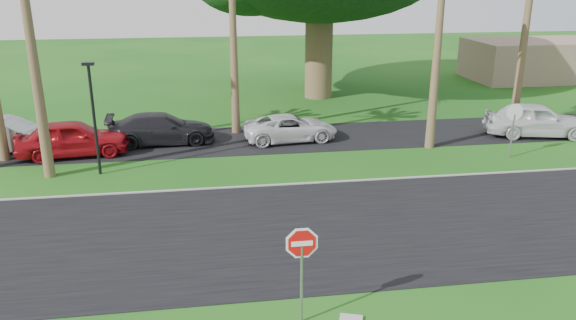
% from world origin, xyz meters
% --- Properties ---
extents(ground, '(120.00, 120.00, 0.00)m').
position_xyz_m(ground, '(0.00, 0.00, 0.00)').
color(ground, '#124912').
rests_on(ground, ground).
extents(road, '(120.00, 8.00, 0.02)m').
position_xyz_m(road, '(0.00, 2.00, 0.01)').
color(road, black).
rests_on(road, ground).
extents(parking_strip, '(120.00, 5.00, 0.02)m').
position_xyz_m(parking_strip, '(0.00, 12.50, 0.01)').
color(parking_strip, black).
rests_on(parking_strip, ground).
extents(curb, '(120.00, 0.12, 0.06)m').
position_xyz_m(curb, '(0.00, 6.05, 0.03)').
color(curb, gray).
rests_on(curb, ground).
extents(stop_sign_near, '(1.05, 0.07, 2.62)m').
position_xyz_m(stop_sign_near, '(0.50, -3.00, 1.77)').
color(stop_sign_near, gray).
rests_on(stop_sign_near, ground).
extents(stop_sign_far, '(1.05, 0.07, 2.62)m').
position_xyz_m(stop_sign_far, '(12.00, 8.00, 1.77)').
color(stop_sign_far, gray).
rests_on(stop_sign_far, ground).
extents(streetlight_right, '(0.45, 0.25, 4.64)m').
position_xyz_m(streetlight_right, '(-6.00, 8.50, 2.65)').
color(streetlight_right, black).
rests_on(streetlight_right, ground).
extents(building_far, '(10.00, 6.00, 3.00)m').
position_xyz_m(building_far, '(24.00, 26.00, 1.50)').
color(building_far, gray).
rests_on(building_far, ground).
extents(car_silver, '(4.99, 2.11, 1.60)m').
position_xyz_m(car_silver, '(-10.71, 12.22, 0.80)').
color(car_silver, silver).
rests_on(car_silver, ground).
extents(car_red, '(5.08, 2.52, 1.66)m').
position_xyz_m(car_red, '(-7.55, 11.18, 0.83)').
color(car_red, maroon).
rests_on(car_red, ground).
extents(car_dark, '(5.23, 2.37, 1.49)m').
position_xyz_m(car_dark, '(-3.70, 12.55, 0.74)').
color(car_dark, black).
rests_on(car_dark, ground).
extents(car_minivan, '(4.83, 2.59, 1.29)m').
position_xyz_m(car_minivan, '(2.59, 12.10, 0.64)').
color(car_minivan, silver).
rests_on(car_minivan, ground).
extents(car_pickup, '(5.35, 3.08, 1.71)m').
position_xyz_m(car_pickup, '(15.07, 11.03, 0.86)').
color(car_pickup, silver).
rests_on(car_pickup, ground).
extents(utility_slab, '(0.63, 0.51, 0.06)m').
position_xyz_m(utility_slab, '(1.70, -3.13, 0.03)').
color(utility_slab, '#9F9E97').
rests_on(utility_slab, ground).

